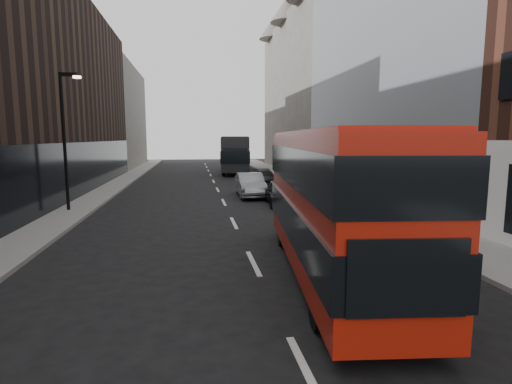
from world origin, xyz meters
name	(u,v)px	position (x,y,z in m)	size (l,w,h in m)	color
sidewalk_right	(317,189)	(7.50, 25.00, 0.07)	(3.00, 80.00, 0.15)	slate
sidewalk_left	(104,193)	(-8.00, 25.00, 0.07)	(2.00, 80.00, 0.15)	slate
building_modern_block	(399,44)	(11.47, 21.00, 9.90)	(5.03, 22.00, 20.00)	#91959A
building_victorian	(302,90)	(11.38, 44.00, 9.66)	(6.50, 24.00, 21.00)	#5E5953
building_left_mid	(66,98)	(-11.50, 30.00, 7.00)	(5.00, 24.00, 14.00)	black
building_left_far	(118,118)	(-11.50, 52.00, 6.50)	(5.00, 20.00, 13.00)	#5E5953
street_lamp	(65,132)	(-8.22, 18.00, 4.18)	(1.06, 0.22, 7.00)	black
red_bus	(331,197)	(1.98, 6.60, 2.26)	(3.44, 10.25, 4.07)	#B51A0B
grey_bus	(237,153)	(3.12, 41.27, 2.16)	(4.53, 12.72, 4.03)	black
car_a	(281,192)	(3.29, 18.72, 0.72)	(1.71, 4.25, 1.45)	black
car_b	(250,185)	(1.95, 22.25, 0.78)	(1.65, 4.73, 1.56)	gray
car_c	(264,178)	(4.00, 28.28, 0.63)	(1.77, 4.34, 1.26)	black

